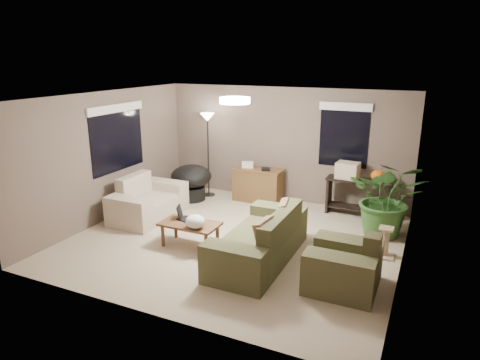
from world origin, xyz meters
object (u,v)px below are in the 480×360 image
at_px(papasan_chair, 191,180).
at_px(houseplant, 387,206).
at_px(coffee_table, 190,226).
at_px(armchair, 344,267).
at_px(console_table, 358,194).
at_px(main_sofa, 261,243).
at_px(loveseat, 147,203).
at_px(cat_scratching_post, 385,244).
at_px(floor_lamp, 208,127).
at_px(desk, 258,185).

height_order(papasan_chair, houseplant, houseplant).
relative_size(coffee_table, papasan_chair, 0.99).
relative_size(armchair, papasan_chair, 0.99).
bearing_deg(houseplant, console_table, 126.55).
xyz_separation_m(main_sofa, loveseat, (-2.78, 0.78, 0.00)).
bearing_deg(console_table, main_sofa, -110.99).
distance_m(main_sofa, cat_scratching_post, 2.01).
distance_m(console_table, cat_scratching_post, 1.91).
xyz_separation_m(coffee_table, cat_scratching_post, (3.06, 0.97, -0.14)).
distance_m(main_sofa, armchair, 1.39).
height_order(main_sofa, console_table, main_sofa).
bearing_deg(loveseat, papasan_chair, 79.82).
bearing_deg(console_table, loveseat, -153.44).
relative_size(houseplant, cat_scratching_post, 2.85).
height_order(armchair, floor_lamp, floor_lamp).
distance_m(desk, console_table, 2.19).
height_order(main_sofa, loveseat, same).
xyz_separation_m(loveseat, houseplant, (4.45, 1.04, 0.26)).
bearing_deg(houseplant, floor_lamp, 169.75).
height_order(console_table, cat_scratching_post, console_table).
xyz_separation_m(main_sofa, console_table, (1.03, 2.69, 0.14)).
height_order(loveseat, papasan_chair, loveseat).
xyz_separation_m(main_sofa, floor_lamp, (-2.35, 2.55, 1.30)).
bearing_deg(cat_scratching_post, main_sofa, -151.94).
relative_size(main_sofa, cat_scratching_post, 4.40).
distance_m(loveseat, armchair, 4.28).
distance_m(coffee_table, houseplant, 3.50).
distance_m(loveseat, houseplant, 4.58).
xyz_separation_m(armchair, desk, (-2.52, 2.93, 0.08)).
relative_size(desk, console_table, 0.85).
bearing_deg(loveseat, coffee_table, -28.65).
bearing_deg(coffee_table, main_sofa, 1.33).
bearing_deg(loveseat, floor_lamp, 76.38).
height_order(main_sofa, houseplant, houseplant).
bearing_deg(loveseat, cat_scratching_post, 2.04).
distance_m(armchair, floor_lamp, 4.85).
bearing_deg(main_sofa, coffee_table, -178.67).
relative_size(console_table, cat_scratching_post, 2.60).
distance_m(papasan_chair, cat_scratching_post, 4.47).
distance_m(desk, floor_lamp, 1.71).
bearing_deg(desk, loveseat, -131.13).
relative_size(main_sofa, console_table, 1.69).
distance_m(armchair, houseplant, 2.15).
height_order(desk, cat_scratching_post, desk).
bearing_deg(floor_lamp, desk, 4.28).
xyz_separation_m(main_sofa, armchair, (1.36, -0.29, 0.00)).
height_order(armchair, desk, armchair).
bearing_deg(coffee_table, houseplant, 32.06).
relative_size(desk, houseplant, 0.77).
height_order(coffee_table, floor_lamp, floor_lamp).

